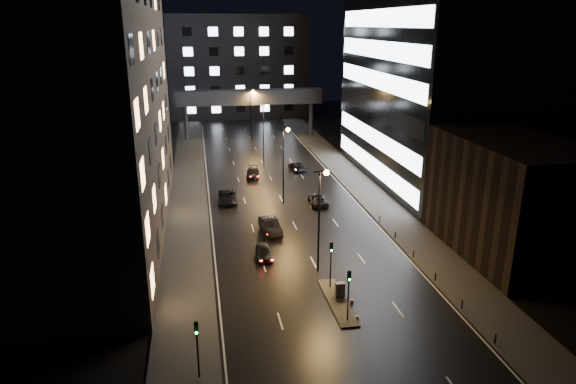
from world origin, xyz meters
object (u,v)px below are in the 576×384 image
car_away_a (264,252)px  car_away_d (253,173)px  car_toward_a (318,200)px  car_away_b (270,226)px  utility_cabinet (340,290)px  car_toward_b (297,166)px  car_away_c (228,197)px

car_away_a → car_away_d: car_away_d is taller
car_toward_a → car_away_d: bearing=-60.8°
car_away_b → car_toward_a: size_ratio=1.06×
car_away_b → utility_cabinet: car_away_b is taller
car_toward_b → utility_cabinet: size_ratio=3.58×
car_away_c → car_toward_a: size_ratio=1.13×
car_away_b → car_toward_b: (8.00, 25.27, -0.14)m
car_away_b → car_away_c: bearing=103.3°
car_away_b → car_away_d: (0.52, 22.65, -0.13)m
car_away_b → car_away_a: bearing=-110.3°
car_away_b → car_away_c: (-4.11, 11.49, -0.08)m
car_away_a → car_away_d: 29.16m
car_away_d → car_toward_b: 7.92m
car_away_d → car_toward_a: 15.83m
car_away_d → car_toward_a: (7.04, -14.18, -0.04)m
car_toward_b → car_away_d: bearing=13.5°
car_away_a → car_away_c: (-2.52, 17.91, 0.09)m
car_away_c → car_away_a: bearing=-79.6°
car_away_a → car_toward_b: size_ratio=0.82×
car_away_d → car_toward_a: size_ratio=1.02×
car_away_a → car_toward_b: car_toward_b is taller
car_away_c → car_away_d: bearing=69.9°
car_away_a → utility_cabinet: bearing=-57.4°
car_away_c → utility_cabinet: car_away_c is taller
utility_cabinet → car_toward_b: bearing=80.9°
car_away_a → car_away_c: 18.09m
car_away_b → car_toward_a: car_away_b is taller
car_away_c → car_toward_b: bearing=51.1°
car_away_d → utility_cabinet: 38.34m
car_away_c → car_toward_b: (12.11, 13.79, -0.06)m
utility_cabinet → car_away_d: bearing=91.7°
car_away_c → utility_cabinet: size_ratio=4.07×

